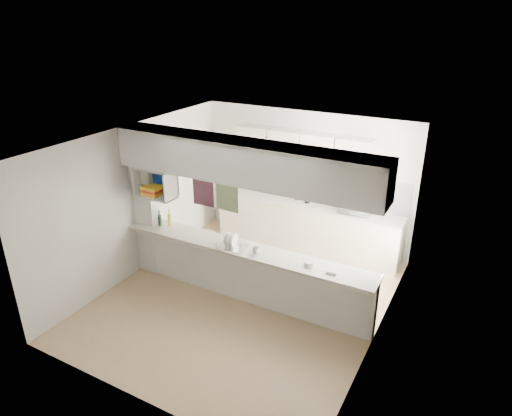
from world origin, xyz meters
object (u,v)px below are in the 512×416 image
Objects in this scene: dish_rack at (233,242)px; microwave at (356,205)px; wine_bottles at (165,220)px; bowl at (356,196)px.

microwave is at bearing 55.05° from dish_rack.
wine_bottles reaches higher than dish_rack.
microwave is 1.15× the size of dish_rack.
wine_bottles is at bearing 32.99° from microwave.
bowl is 2.50m from dish_rack.
microwave is at bearing 36.74° from bowl.
microwave is 1.78× the size of wine_bottles.
wine_bottles is at bearing -142.14° from bowl.
bowl is 0.89× the size of wine_bottles.
microwave is 0.18m from bowl.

